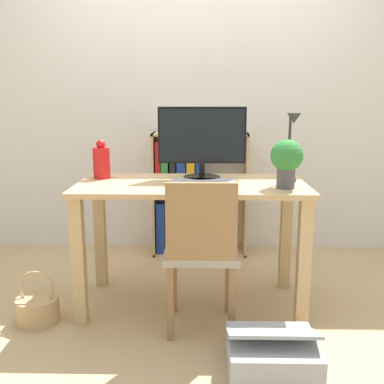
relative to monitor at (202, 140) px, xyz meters
name	(u,v)px	position (x,y,z in m)	size (l,w,h in m)	color
ground_plane	(192,303)	(-0.06, -0.13, -1.02)	(10.00, 10.00, 0.00)	tan
wall_back	(195,93)	(-0.06, 1.00, 0.28)	(8.00, 0.05, 2.60)	silver
desk	(192,208)	(-0.06, -0.13, -0.40)	(1.36, 0.65, 0.77)	tan
monitor	(202,140)	(0.00, 0.00, 0.00)	(0.54, 0.23, 0.44)	black
keyboard	(203,182)	(0.01, -0.14, -0.24)	(0.37, 0.14, 0.02)	#B2B2B7
vase	(101,161)	(-0.62, 0.01, -0.14)	(0.10, 0.10, 0.24)	red
desk_lamp	(291,141)	(0.52, -0.13, 0.01)	(0.10, 0.19, 0.41)	#2D2D33
potted_plant	(287,159)	(0.47, -0.28, -0.08)	(0.18, 0.18, 0.27)	#4C4C51
chair	(201,249)	(0.00, -0.46, -0.54)	(0.40, 0.40, 0.86)	#9E937F
bookshelf	(184,194)	(-0.15, 0.82, -0.52)	(0.75, 0.28, 0.99)	tan
basket	(38,308)	(-0.94, -0.39, -0.93)	(0.24, 0.24, 0.31)	tan
storage_box	(272,357)	(0.33, -0.88, -0.91)	(0.41, 0.43, 0.27)	#999EA3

